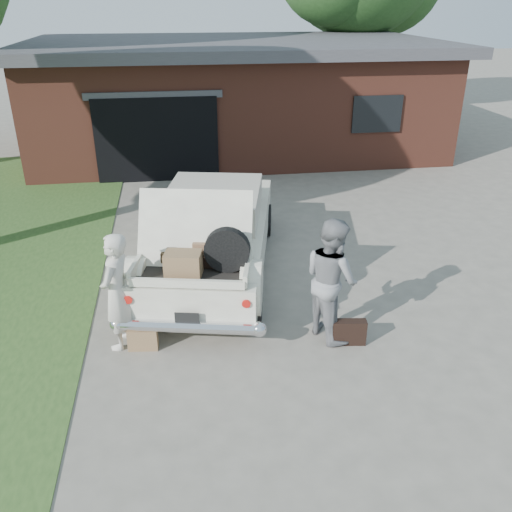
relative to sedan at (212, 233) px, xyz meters
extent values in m
plane|color=gray|center=(0.51, -2.38, -0.75)|extent=(90.00, 90.00, 0.00)
cube|color=brown|center=(1.51, 9.12, 0.75)|extent=(12.00, 7.00, 3.00)
cube|color=#4C4C51|center=(1.51, 9.12, 2.40)|extent=(12.80, 7.80, 0.30)
cube|color=black|center=(-0.99, 5.67, 0.35)|extent=(3.20, 0.30, 2.20)
cube|color=#4C4C51|center=(-0.99, 5.60, 1.50)|extent=(3.50, 0.12, 0.18)
cube|color=black|center=(5.01, 5.60, 0.85)|extent=(1.40, 0.08, 1.00)
cylinder|color=#38281E|center=(6.81, 13.48, 1.64)|extent=(0.44, 0.44, 4.77)
cube|color=white|center=(0.01, 0.04, -0.13)|extent=(2.90, 5.23, 0.64)
cube|color=#B9B2A3|center=(0.07, 0.33, 0.44)|extent=(2.02, 2.28, 0.51)
cube|color=black|center=(0.27, 1.25, 0.42)|extent=(1.51, 0.41, 0.43)
cube|color=black|center=(-0.13, -0.58, 0.42)|extent=(1.51, 0.41, 0.43)
cylinder|color=black|center=(-1.20, -1.41, -0.42)|extent=(0.35, 0.68, 0.65)
cylinder|color=black|center=(0.49, -1.78, -0.42)|extent=(0.35, 0.68, 0.65)
cylinder|color=black|center=(-0.48, 1.87, -0.42)|extent=(0.35, 0.68, 0.65)
cylinder|color=black|center=(1.22, 1.50, -0.42)|extent=(0.35, 0.68, 0.65)
cylinder|color=silver|center=(-0.54, -2.41, -0.35)|extent=(2.02, 0.61, 0.18)
cylinder|color=#A5140F|center=(-1.31, -2.17, 0.02)|extent=(0.14, 0.12, 0.12)
cylinder|color=#A5140F|center=(0.27, -2.52, 0.02)|extent=(0.14, 0.12, 0.12)
cube|color=black|center=(-0.54, -2.43, -0.20)|extent=(0.33, 0.09, 0.17)
cube|color=black|center=(-0.40, -1.79, 0.21)|extent=(1.73, 1.39, 0.04)
cube|color=white|center=(-1.17, -1.62, 0.31)|extent=(0.29, 1.07, 0.18)
cube|color=white|center=(0.37, -1.96, 0.31)|extent=(0.29, 1.07, 0.18)
cube|color=white|center=(-0.52, -2.32, 0.27)|extent=(1.56, 0.40, 0.12)
cube|color=white|center=(-0.34, -1.51, 0.73)|extent=(1.74, 0.91, 1.02)
cube|color=#4B3620|center=(-0.52, -1.54, 0.33)|extent=(0.69, 0.52, 0.20)
cube|color=#8F6C48|center=(-0.54, -1.99, 0.41)|extent=(0.56, 0.43, 0.35)
cube|color=black|center=(-0.30, -1.64, 0.32)|extent=(0.62, 0.47, 0.17)
cube|color=#9E7250|center=(-0.15, -1.60, 0.49)|extent=(0.51, 0.39, 0.16)
cylinder|color=black|center=(0.08, -1.94, 0.56)|extent=(0.67, 0.29, 0.65)
imported|color=beige|center=(-1.46, -2.11, 0.11)|extent=(0.60, 0.73, 1.71)
imported|color=gray|center=(1.51, -2.28, 0.16)|extent=(0.94, 1.06, 1.82)
cube|color=#98744D|center=(-1.17, -2.28, -0.59)|extent=(0.43, 0.18, 0.32)
cube|color=black|center=(1.73, -2.58, -0.56)|extent=(0.50, 0.22, 0.37)
camera|label=1|loc=(-0.57, -8.79, 3.76)|focal=38.00mm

